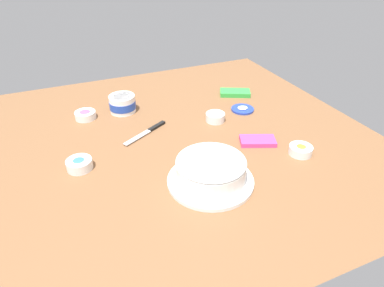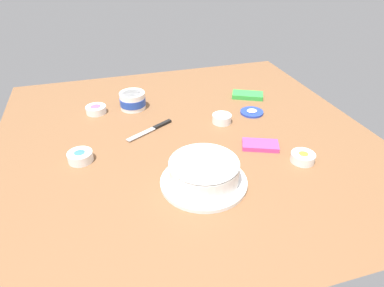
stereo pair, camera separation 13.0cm
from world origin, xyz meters
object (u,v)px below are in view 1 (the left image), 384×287
object	(u,v)px
sprinkle_bowl_rainbow	(85,115)
sprinkle_bowl_pink	(215,117)
candy_box_lower	(235,93)
frosting_tub_lid	(243,109)
spreading_knife	(149,131)
frosting_tub	(122,103)
sprinkle_bowl_yellow	(301,150)
frosted_cake	(211,171)
candy_box_upper	(258,141)
sprinkle_bowl_blue	(79,164)

from	to	relation	value
sprinkle_bowl_rainbow	sprinkle_bowl_pink	xyz separation A→B (m)	(-0.53, 0.25, 0.00)
candy_box_lower	frosting_tub_lid	bearing A→B (deg)	98.03
spreading_knife	sprinkle_bowl_pink	size ratio (longest dim) A/B	2.52
frosting_tub	spreading_knife	xyz separation A→B (m)	(-0.06, 0.23, -0.04)
sprinkle_bowl_rainbow	sprinkle_bowl_yellow	bearing A→B (deg)	139.05
sprinkle_bowl_pink	candy_box_lower	world-z (taller)	sprinkle_bowl_pink
spreading_knife	sprinkle_bowl_yellow	distance (m)	0.62
frosting_tub	sprinkle_bowl_pink	size ratio (longest dim) A/B	1.44
frosted_cake	frosting_tub_lid	xyz separation A→B (m)	(-0.38, -0.43, -0.04)
frosting_tub_lid	candy_box_upper	bearing A→B (deg)	71.50
frosted_cake	sprinkle_bowl_rainbow	bearing A→B (deg)	-63.34
frosted_cake	frosting_tub_lid	bearing A→B (deg)	-131.44
frosted_cake	sprinkle_bowl_yellow	distance (m)	0.39
candy_box_lower	candy_box_upper	bearing A→B (deg)	97.60
spreading_knife	sprinkle_bowl_rainbow	distance (m)	0.33
sprinkle_bowl_blue	sprinkle_bowl_yellow	distance (m)	0.83
sprinkle_bowl_yellow	candy_box_upper	distance (m)	0.17
candy_box_upper	frosted_cake	bearing A→B (deg)	50.37
frosting_tub	sprinkle_bowl_yellow	size ratio (longest dim) A/B	1.38
spreading_knife	sprinkle_bowl_rainbow	world-z (taller)	sprinkle_bowl_rainbow
frosting_tub	sprinkle_bowl_yellow	distance (m)	0.82
sprinkle_bowl_blue	sprinkle_bowl_rainbow	bearing A→B (deg)	-101.34
frosting_tub_lid	sprinkle_bowl_rainbow	size ratio (longest dim) A/B	1.15
sprinkle_bowl_yellow	sprinkle_bowl_rainbow	bearing A→B (deg)	-40.95
candy_box_lower	candy_box_upper	size ratio (longest dim) A/B	1.09
frosting_tub	frosting_tub_lid	distance (m)	0.57
frosted_cake	frosting_tub	world-z (taller)	frosted_cake
frosting_tub	sprinkle_bowl_blue	distance (m)	0.46
frosting_tub_lid	sprinkle_bowl_rainbow	bearing A→B (deg)	-16.83
spreading_knife	candy_box_upper	distance (m)	0.46
frosted_cake	spreading_knife	bearing A→B (deg)	-77.30
frosting_tub_lid	sprinkle_bowl_pink	size ratio (longest dim) A/B	1.26
frosting_tub	candy_box_lower	distance (m)	0.58
candy_box_upper	sprinkle_bowl_rainbow	bearing A→B (deg)	-16.42
spreading_knife	sprinkle_bowl_pink	distance (m)	0.30
frosted_cake	candy_box_lower	bearing A→B (deg)	-125.89
frosting_tub	frosting_tub_lid	bearing A→B (deg)	157.93
frosted_cake	frosting_tub	distance (m)	0.66
candy_box_upper	sprinkle_bowl_blue	bearing A→B (deg)	13.63
spreading_knife	frosted_cake	bearing A→B (deg)	102.70
sprinkle_bowl_pink	sprinkle_bowl_yellow	world-z (taller)	sprinkle_bowl_pink
frosting_tub	candy_box_upper	size ratio (longest dim) A/B	0.87
sprinkle_bowl_yellow	frosted_cake	bearing A→B (deg)	2.91
frosting_tub	sprinkle_bowl_blue	world-z (taller)	frosting_tub
candy_box_lower	sprinkle_bowl_blue	bearing A→B (deg)	48.16
frosted_cake	sprinkle_bowl_yellow	world-z (taller)	frosted_cake
sprinkle_bowl_pink	frosted_cake	bearing A→B (deg)	61.26
sprinkle_bowl_rainbow	frosted_cake	bearing A→B (deg)	116.66
frosting_tub_lid	spreading_knife	world-z (taller)	frosting_tub_lid
frosting_tub_lid	candy_box_upper	distance (m)	0.29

